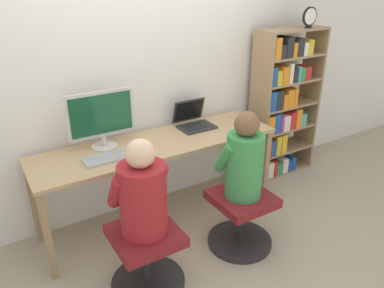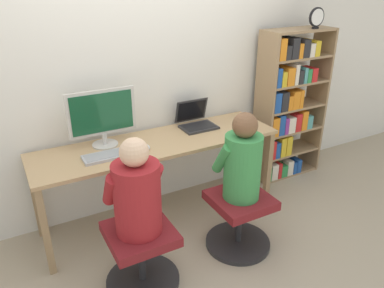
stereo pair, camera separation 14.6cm
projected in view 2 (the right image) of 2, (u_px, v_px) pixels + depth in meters
ground_plane at (176, 234)px, 3.20m from camera, size 14.00×14.00×0.00m
wall_back at (139, 68)px, 3.18m from camera, size 10.00×0.05×2.60m
desk at (159, 150)px, 3.15m from camera, size 2.08×0.58×0.76m
desktop_monitor at (102, 117)px, 2.95m from camera, size 0.55×0.21×0.47m
laptop at (196, 121)px, 3.41m from camera, size 0.32×0.29×0.24m
keyboard at (111, 155)px, 2.86m from camera, size 0.42×0.16×0.03m
computer_mouse_by_keyboard at (146, 147)px, 2.99m from camera, size 0.06×0.11×0.03m
office_chair_left at (141, 254)px, 2.60m from camera, size 0.53×0.53×0.46m
office_chair_right at (239, 219)px, 2.98m from camera, size 0.53×0.53×0.46m
person_at_monitor at (137, 193)px, 2.40m from camera, size 0.38×0.33×0.67m
person_at_laptop at (242, 161)px, 2.77m from camera, size 0.34×0.32×0.68m
bookshelf at (287, 108)px, 3.85m from camera, size 0.74×0.30×1.55m
desk_clock at (317, 18)px, 3.51m from camera, size 0.18×0.03×0.20m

